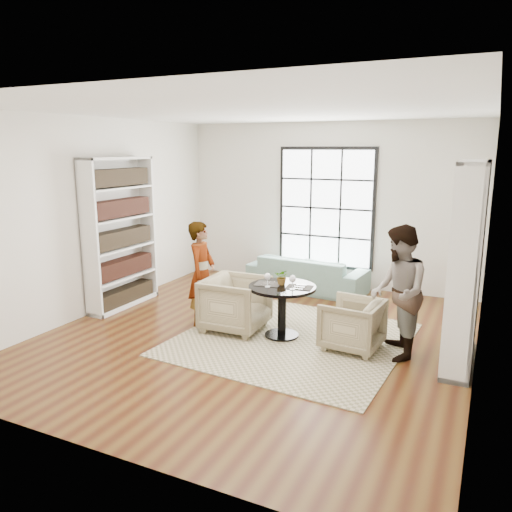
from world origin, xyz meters
The scene contains 16 objects.
ground centered at (0.00, 0.00, 0.00)m, with size 6.00×6.00×0.00m, color #563814.
room_shell centered at (0.00, 0.54, 1.26)m, with size 6.00×6.01×6.00m.
rug centered at (0.48, 0.09, 0.01)m, with size 2.86×2.86×0.01m, color tan.
pedestal_table centered at (0.32, 0.12, 0.53)m, with size 0.91×0.91×0.72m.
sofa centered at (-0.15, 2.45, 0.31)m, with size 2.13×0.83×0.62m, color gray.
armchair_left centered at (-0.38, 0.09, 0.38)m, with size 0.82×0.85×0.77m, color tan.
armchair_right centered at (1.29, 0.12, 0.33)m, with size 0.70×0.72×0.66m, color tan.
person_left centered at (-0.93, 0.09, 0.76)m, with size 0.55×0.36×1.52m, color gray.
person_right centered at (1.84, 0.12, 0.82)m, with size 0.80×0.62×1.65m, color gray.
placemat_left centered at (0.11, 0.11, 0.73)m, with size 0.34×0.26×0.01m, color black.
placemat_right centered at (0.55, 0.14, 0.73)m, with size 0.34×0.26×0.01m, color black.
cutlery_left centered at (0.11, 0.11, 0.73)m, with size 0.14×0.22×0.01m, color silver, non-canonical shape.
cutlery_right centered at (0.55, 0.14, 0.73)m, with size 0.14×0.22×0.01m, color silver, non-canonical shape.
wine_glass_left centered at (0.16, -0.02, 0.86)m, with size 0.09×0.09×0.19m.
wine_glass_right centered at (0.51, 0.01, 0.86)m, with size 0.09×0.09×0.19m.
flower_centerpiece centered at (0.29, 0.18, 0.83)m, with size 0.20×0.17×0.22m, color gray.
Camera 1 is at (2.78, -5.86, 2.54)m, focal length 35.00 mm.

